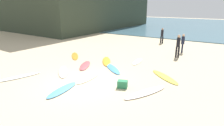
% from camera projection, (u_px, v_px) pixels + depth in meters
% --- Properties ---
extents(ground_plane, '(120.00, 120.00, 0.00)m').
position_uv_depth(ground_plane, '(85.00, 82.00, 10.49)').
color(ground_plane, '#C6B28E').
extents(ocean_water, '(120.00, 40.00, 0.08)m').
position_uv_depth(ocean_water, '(198.00, 25.00, 39.68)').
color(ocean_water, '#426675').
rests_on(ocean_water, ground_plane).
extents(surfboard_0, '(1.28, 2.63, 0.07)m').
position_uv_depth(surfboard_0, '(18.00, 77.00, 11.17)').
color(surfboard_0, white).
rests_on(surfboard_0, ground_plane).
extents(surfboard_1, '(2.14, 2.15, 0.07)m').
position_uv_depth(surfboard_1, '(75.00, 56.00, 15.79)').
color(surfboard_1, orange).
rests_on(surfboard_1, ground_plane).
extents(surfboard_2, '(0.84, 2.20, 0.09)m').
position_uv_depth(surfboard_2, '(62.00, 90.00, 9.49)').
color(surfboard_2, '#51A2E2').
rests_on(surfboard_2, ground_plane).
extents(surfboard_3, '(1.57, 2.19, 0.09)m').
position_uv_depth(surfboard_3, '(85.00, 65.00, 13.30)').
color(surfboard_3, '#D2565C').
rests_on(surfboard_3, ground_plane).
extents(surfboard_4, '(0.66, 1.98, 0.06)m').
position_uv_depth(surfboard_4, '(88.00, 78.00, 11.01)').
color(surfboard_4, '#EBEACA').
rests_on(surfboard_4, ground_plane).
extents(surfboard_5, '(2.05, 2.03, 0.08)m').
position_uv_depth(surfboard_5, '(63.00, 71.00, 12.08)').
color(surfboard_5, silver).
rests_on(surfboard_5, ground_plane).
extents(surfboard_6, '(0.80, 1.97, 0.07)m').
position_uv_depth(surfboard_6, '(137.00, 61.00, 14.27)').
color(surfboard_6, white).
rests_on(surfboard_6, ground_plane).
extents(surfboard_7, '(2.28, 2.04, 0.07)m').
position_uv_depth(surfboard_7, '(165.00, 77.00, 11.20)').
color(surfboard_7, yellow).
rests_on(surfboard_7, ground_plane).
extents(surfboard_8, '(1.57, 2.60, 0.08)m').
position_uv_depth(surfboard_8, '(146.00, 92.00, 9.20)').
color(surfboard_8, white).
rests_on(surfboard_8, ground_plane).
extents(surfboard_9, '(1.92, 2.38, 0.08)m').
position_uv_depth(surfboard_9, '(106.00, 61.00, 14.32)').
color(surfboard_9, orange).
rests_on(surfboard_9, ground_plane).
extents(surfboard_10, '(2.28, 2.02, 0.07)m').
position_uv_depth(surfboard_10, '(112.00, 68.00, 12.73)').
color(surfboard_10, '#4A94D4').
rests_on(surfboard_10, ground_plane).
extents(beachgoer_near, '(0.34, 0.29, 1.68)m').
position_uv_depth(beachgoer_near, '(162.00, 35.00, 20.89)').
color(beachgoer_near, black).
rests_on(beachgoer_near, ground_plane).
extents(beachgoer_mid, '(0.33, 0.34, 1.66)m').
position_uv_depth(beachgoer_mid, '(183.00, 42.00, 16.75)').
color(beachgoer_mid, '#191E33').
rests_on(beachgoer_mid, ground_plane).
extents(beachgoer_far, '(0.39, 0.39, 1.85)m').
position_uv_depth(beachgoer_far, '(178.00, 45.00, 15.17)').
color(beachgoer_far, black).
rests_on(beachgoer_far, ground_plane).
extents(beach_cooler, '(0.60, 0.51, 0.38)m').
position_uv_depth(beach_cooler, '(123.00, 84.00, 9.76)').
color(beach_cooler, '#287F51').
rests_on(beach_cooler, ground_plane).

